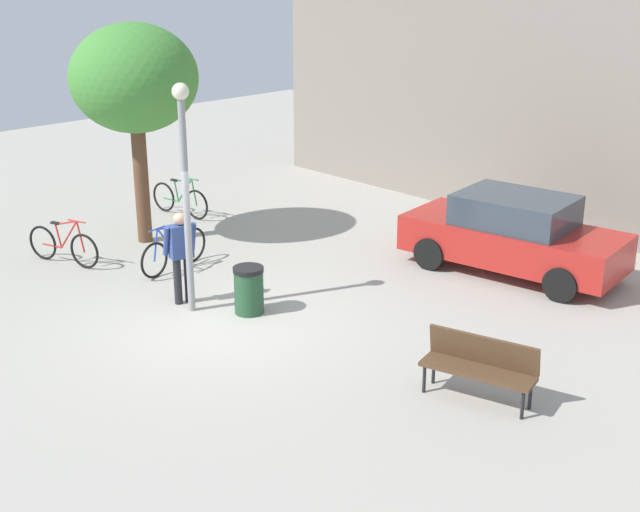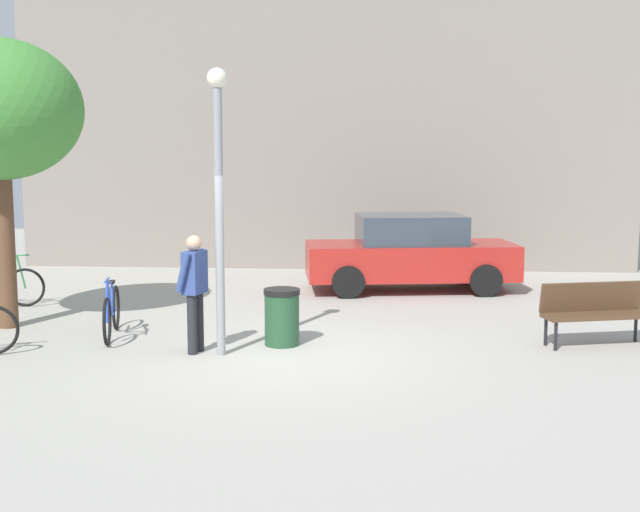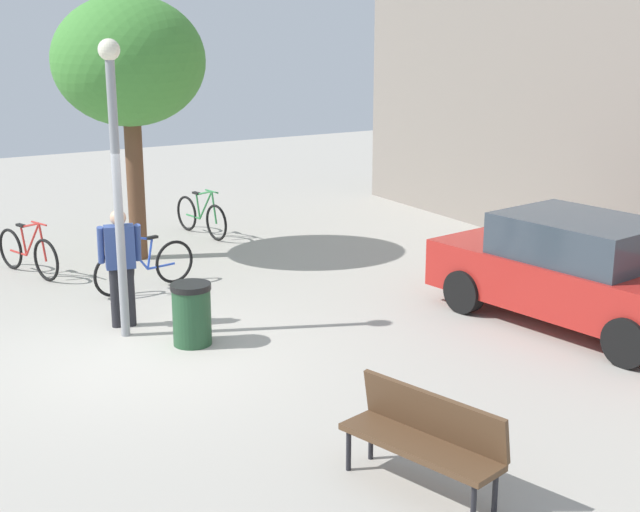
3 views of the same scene
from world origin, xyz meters
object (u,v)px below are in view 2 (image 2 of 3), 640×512
object	(u,v)px
parked_car_red	(410,253)
person_by_lamppost	(195,285)
bicycle_blue	(112,312)
lamppost	(219,182)
trash_bin	(282,317)
park_bench	(595,308)

from	to	relation	value
parked_car_red	person_by_lamppost	bearing A→B (deg)	-120.09
bicycle_blue	parked_car_red	world-z (taller)	parked_car_red
lamppost	trash_bin	bearing A→B (deg)	40.34
lamppost	bicycle_blue	distance (m)	2.93
parked_car_red	trash_bin	distance (m)	5.34
lamppost	parked_car_red	bearing A→B (deg)	63.50
parked_car_red	park_bench	bearing A→B (deg)	-60.68
person_by_lamppost	parked_car_red	world-z (taller)	person_by_lamppost
trash_bin	parked_car_red	bearing A→B (deg)	67.80
park_bench	parked_car_red	bearing A→B (deg)	119.32
lamppost	park_bench	world-z (taller)	lamppost
parked_car_red	trash_bin	bearing A→B (deg)	-112.20
trash_bin	bicycle_blue	bearing A→B (deg)	173.48
bicycle_blue	parked_car_red	distance (m)	6.59
person_by_lamppost	trash_bin	bearing A→B (deg)	25.25
lamppost	bicycle_blue	bearing A→B (deg)	153.00
park_bench	trash_bin	distance (m)	4.59
person_by_lamppost	parked_car_red	xyz separation A→B (m)	(3.18, 5.48, -0.19)
park_bench	trash_bin	bearing A→B (deg)	-175.31
bicycle_blue	park_bench	bearing A→B (deg)	0.56
lamppost	person_by_lamppost	bearing A→B (deg)	164.37
lamppost	bicycle_blue	size ratio (longest dim) A/B	2.21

